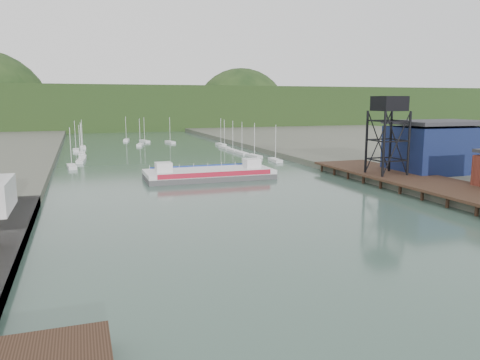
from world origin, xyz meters
TOP-DOWN VIEW (x-y plane):
  - ground at (0.00, 0.00)m, footprint 600.00×600.00m
  - east_pier at (37.00, 45.00)m, footprint 14.00×70.00m
  - lift_tower at (35.00, 58.00)m, footprint 6.50×6.50m
  - blue_shed at (50.00, 60.00)m, footprint 20.50×14.50m
  - marina_sailboats at (0.08, 138.46)m, footprint 57.71×92.65m
  - distant_hills at (-3.98, 301.35)m, footprint 500.00×120.00m
  - chain_ferry at (1.77, 76.45)m, footprint 28.29×11.69m

SIDE VIEW (x-z plane):
  - ground at x=0.00m, z-range 0.00..0.00m
  - marina_sailboats at x=0.08m, z-range -0.10..0.80m
  - chain_ferry at x=1.77m, z-range -0.87..3.20m
  - east_pier at x=37.00m, z-range 0.67..3.12m
  - blue_shed at x=50.00m, z-range 1.41..12.71m
  - distant_hills at x=-3.98m, z-range -29.62..50.38m
  - lift_tower at x=35.00m, z-range 7.65..23.65m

